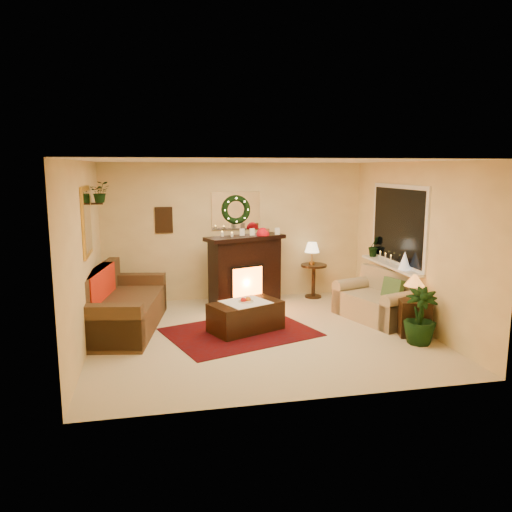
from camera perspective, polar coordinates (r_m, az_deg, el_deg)
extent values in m
plane|color=beige|center=(7.71, 0.54, -8.90)|extent=(5.00, 5.00, 0.00)
plane|color=white|center=(7.29, 0.57, 10.81)|extent=(5.00, 5.00, 0.00)
plane|color=#EFD88C|center=(9.58, -2.33, 2.83)|extent=(5.00, 5.00, 0.00)
plane|color=#EFD88C|center=(5.26, 5.83, -3.25)|extent=(5.00, 5.00, 0.00)
plane|color=#EFD88C|center=(7.28, -19.04, -0.01)|extent=(4.50, 4.50, 0.00)
plane|color=#EFD88C|center=(8.29, 17.70, 1.23)|extent=(4.50, 4.50, 0.00)
cube|color=#6E060B|center=(7.78, -1.83, -8.68)|extent=(2.53, 2.19, 0.01)
cube|color=brown|center=(8.08, -14.86, -5.16)|extent=(1.35, 2.36, 0.95)
cube|color=red|center=(8.23, -15.35, -4.72)|extent=(0.83, 1.34, 0.02)
cube|color=black|center=(9.23, -1.26, -2.16)|extent=(1.38, 0.83, 1.21)
sphere|color=red|center=(9.16, 0.79, 2.51)|extent=(0.24, 0.24, 0.24)
cylinder|color=beige|center=(9.04, -3.89, 2.13)|extent=(0.07, 0.07, 0.20)
cylinder|color=silver|center=(9.02, -2.76, 2.13)|extent=(0.05, 0.05, 0.16)
cube|color=white|center=(9.51, -2.33, 5.21)|extent=(0.92, 0.02, 0.72)
torus|color=#194719|center=(9.47, -2.29, 5.31)|extent=(0.55, 0.11, 0.55)
cube|color=#381E11|center=(9.40, -10.48, 4.07)|extent=(0.32, 0.03, 0.48)
cube|color=gold|center=(7.51, -18.80, 3.76)|extent=(0.03, 0.84, 1.00)
imported|color=#194719|center=(8.22, -17.31, 5.89)|extent=(0.33, 0.28, 0.36)
cube|color=#7E725D|center=(8.56, 13.68, -4.33)|extent=(1.20, 1.57, 0.80)
cube|color=white|center=(8.73, 15.93, 3.40)|extent=(0.03, 1.86, 1.36)
cube|color=black|center=(8.72, 15.85, 3.40)|extent=(0.02, 1.70, 1.22)
cube|color=white|center=(8.78, 15.11, -1.02)|extent=(0.22, 1.86, 0.04)
cone|color=white|center=(8.32, 16.63, -0.50)|extent=(0.19, 0.19, 0.29)
imported|color=#143C17|center=(9.40, 13.36, 1.11)|extent=(0.28, 0.22, 0.50)
cylinder|color=black|center=(9.80, 6.58, -2.86)|extent=(0.62, 0.62, 0.66)
cone|color=beige|center=(9.70, 6.41, 0.36)|extent=(0.28, 0.28, 0.43)
cube|color=#311C0D|center=(7.97, 17.55, -6.71)|extent=(0.55, 0.55, 0.55)
cone|color=orange|center=(7.85, 17.62, -3.37)|extent=(0.30, 0.30, 0.45)
cube|color=#512F11|center=(7.79, -1.18, -7.07)|extent=(1.23, 0.98, 0.46)
cylinder|color=#EDEDCE|center=(7.73, -1.16, -5.36)|extent=(0.24, 0.24, 0.05)
imported|color=#1D5324|center=(7.55, 18.27, -6.25)|extent=(1.72, 1.72, 2.44)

